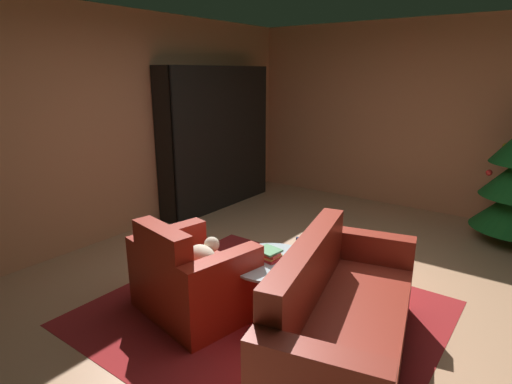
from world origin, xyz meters
name	(u,v)px	position (x,y,z in m)	size (l,w,h in m)	color
ground_plane	(310,298)	(0.00, 0.00, 0.00)	(7.56, 7.56, 0.00)	tan
wall_back	(426,118)	(0.00, 3.18, 1.32)	(5.40, 0.06, 2.64)	tan
wall_left	(113,127)	(-2.67, 0.00, 1.32)	(0.06, 6.42, 2.64)	tan
area_rug	(264,313)	(-0.19, -0.45, 0.00)	(2.66, 2.38, 0.01)	maroon
bookshelf_unit	(223,138)	(-2.43, 1.67, 0.99)	(0.34, 1.99, 2.01)	black
armchair_red	(192,280)	(-0.69, -0.77, 0.30)	(1.03, 0.87, 0.82)	maroon
couch_red	(340,323)	(0.56, -0.62, 0.30)	(1.12, 1.90, 0.86)	maroon
coffee_table	(272,265)	(-0.16, -0.37, 0.42)	(0.73, 0.73, 0.46)	black
book_stack_on_table	(269,254)	(-0.20, -0.36, 0.50)	(0.21, 0.19, 0.08)	red
bottle_on_table	(297,253)	(0.02, -0.29, 0.55)	(0.06, 0.06, 0.22)	navy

